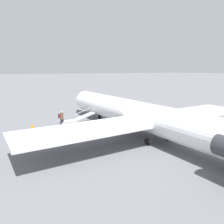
% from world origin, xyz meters
% --- Properties ---
extents(ground_plane, '(600.00, 600.00, 0.00)m').
position_xyz_m(ground_plane, '(0.00, 0.00, 0.00)').
color(ground_plane, slate).
extents(airplane_main, '(29.59, 22.53, 6.45)m').
position_xyz_m(airplane_main, '(-0.90, -0.08, 1.93)').
color(airplane_main, white).
rests_on(airplane_main, ground).
extents(boarding_stairs, '(1.37, 4.09, 1.64)m').
position_xyz_m(boarding_stairs, '(6.73, 4.37, 0.37)').
color(boarding_stairs, '#B2B2B7').
rests_on(boarding_stairs, ground).
extents(passenger, '(0.36, 0.55, 1.74)m').
position_xyz_m(passenger, '(6.30, 5.60, 1.00)').
color(passenger, '#23232D').
rests_on(passenger, ground).
extents(traffic_cone_near_stairs, '(0.63, 0.63, 0.69)m').
position_xyz_m(traffic_cone_near_stairs, '(6.62, 8.52, 0.32)').
color(traffic_cone_near_stairs, black).
rests_on(traffic_cone_near_stairs, ground).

